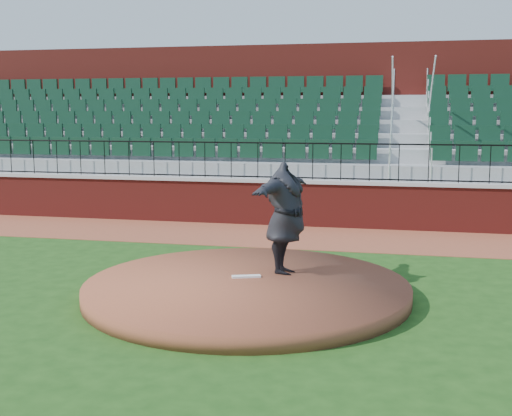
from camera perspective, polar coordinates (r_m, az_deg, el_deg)
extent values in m
plane|color=#1B4313|center=(11.52, -1.62, -7.50)|extent=(90.00, 90.00, 0.00)
cube|color=brown|center=(16.66, 2.89, -2.47)|extent=(34.00, 3.20, 0.01)
cube|color=maroon|center=(18.12, 3.74, 0.32)|extent=(34.00, 0.35, 1.20)
cube|color=#B7B7B7|center=(18.04, 3.76, 2.36)|extent=(34.00, 0.45, 0.10)
cube|color=maroon|center=(23.42, 5.86, 7.42)|extent=(34.00, 0.50, 5.50)
cylinder|color=brown|center=(11.33, -0.82, -7.10)|extent=(5.61, 5.61, 0.25)
cube|color=white|center=(11.59, -0.86, -6.02)|extent=(0.52, 0.29, 0.03)
imported|color=black|center=(11.69, 2.60, -0.89)|extent=(1.05, 2.57, 2.03)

